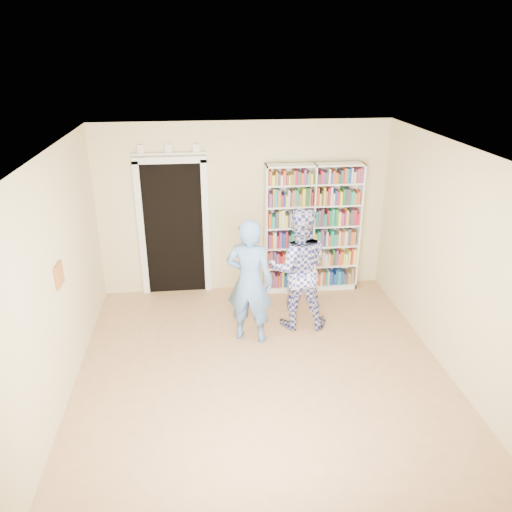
{
  "coord_description": "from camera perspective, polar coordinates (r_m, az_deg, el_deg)",
  "views": [
    {
      "loc": [
        -0.65,
        -4.92,
        3.7
      ],
      "look_at": [
        0.01,
        0.9,
        1.22
      ],
      "focal_mm": 35.0,
      "sensor_mm": 36.0,
      "label": 1
    }
  ],
  "objects": [
    {
      "name": "wall_left",
      "position": [
        5.68,
        -22.17,
        -3.32
      ],
      "size": [
        0.0,
        5.0,
        5.0
      ],
      "primitive_type": "plane",
      "rotation": [
        1.57,
        0.0,
        1.57
      ],
      "color": "beige",
      "rests_on": "floor"
    },
    {
      "name": "man_blue",
      "position": [
        6.52,
        -0.72,
        -2.94
      ],
      "size": [
        0.73,
        0.6,
        1.72
      ],
      "primitive_type": "imported",
      "rotation": [
        0.0,
        0.0,
        2.79
      ],
      "color": "#5079B3",
      "rests_on": "floor"
    },
    {
      "name": "floor",
      "position": [
        6.19,
        0.9,
        -13.78
      ],
      "size": [
        5.0,
        5.0,
        0.0
      ],
      "primitive_type": "plane",
      "color": "#A1774E",
      "rests_on": "ground"
    },
    {
      "name": "bookshelf",
      "position": [
        7.93,
        6.44,
        3.19
      ],
      "size": [
        1.5,
        0.28,
        2.07
      ],
      "rotation": [
        0.0,
        0.0,
        0.3
      ],
      "color": "white",
      "rests_on": "floor"
    },
    {
      "name": "paper_sheet",
      "position": [
        6.69,
        5.95,
        -1.32
      ],
      "size": [
        0.2,
        0.02,
        0.29
      ],
      "primitive_type": "cube",
      "rotation": [
        0.0,
        0.0,
        0.08
      ],
      "color": "white",
      "rests_on": "man_plaid"
    },
    {
      "name": "wall_right",
      "position": [
        6.18,
        22.16,
        -1.22
      ],
      "size": [
        0.0,
        5.0,
        5.0
      ],
      "primitive_type": "plane",
      "rotation": [
        1.57,
        0.0,
        -1.57
      ],
      "color": "beige",
      "rests_on": "floor"
    },
    {
      "name": "ceiling",
      "position": [
        5.07,
        1.09,
        11.54
      ],
      "size": [
        5.0,
        5.0,
        0.0
      ],
      "primitive_type": "plane",
      "rotation": [
        3.14,
        0.0,
        0.0
      ],
      "color": "white",
      "rests_on": "wall_back"
    },
    {
      "name": "wall_back",
      "position": [
        7.81,
        -1.38,
        5.4
      ],
      "size": [
        4.5,
        0.0,
        4.5
      ],
      "primitive_type": "plane",
      "rotation": [
        1.57,
        0.0,
        0.0
      ],
      "color": "beige",
      "rests_on": "floor"
    },
    {
      "name": "wall_art",
      "position": [
        5.83,
        -21.58,
        -2.01
      ],
      "size": [
        0.03,
        0.25,
        0.25
      ],
      "primitive_type": "cube",
      "color": "brown",
      "rests_on": "wall_left"
    },
    {
      "name": "man_plaid",
      "position": [
        6.88,
        4.85,
        -1.47
      ],
      "size": [
        0.91,
        0.75,
        1.74
      ],
      "primitive_type": "imported",
      "rotation": [
        0.0,
        0.0,
        3.04
      ],
      "color": "navy",
      "rests_on": "floor"
    },
    {
      "name": "doorway",
      "position": [
        7.83,
        -9.41,
        3.82
      ],
      "size": [
        1.1,
        0.08,
        2.43
      ],
      "color": "black",
      "rests_on": "floor"
    }
  ]
}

